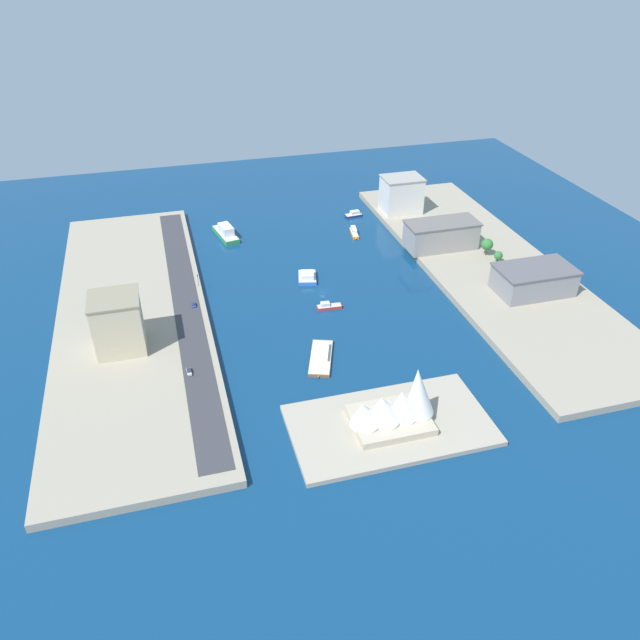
{
  "coord_description": "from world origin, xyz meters",
  "views": [
    {
      "loc": [
        75.27,
        266.97,
        162.17
      ],
      "look_at": [
        10.71,
        33.94,
        5.85
      ],
      "focal_mm": 34.8,
      "sensor_mm": 36.0,
      "label": 1
    }
  ],
  "objects_px": {
    "patrol_launch_navy": "(354,214)",
    "opera_landmark": "(395,406)",
    "carpark_squat_concrete": "(441,235)",
    "barge_flat_brown": "(321,356)",
    "sedan_silver": "(189,371)",
    "hotel_broad_white": "(401,194)",
    "traffic_light_waterfront": "(198,278)",
    "water_taxi_orange": "(354,232)",
    "hatchback_blue": "(194,305)",
    "ferry_green_doubledeck": "(226,232)",
    "catamaran_blue": "(307,277)",
    "office_block_beige": "(118,323)",
    "warehouse_low_gray": "(534,280)",
    "tugboat_red": "(329,306)"
  },
  "relations": [
    {
      "from": "barge_flat_brown",
      "to": "hotel_broad_white",
      "type": "distance_m",
      "value": 164.88
    },
    {
      "from": "sedan_silver",
      "to": "carpark_squat_concrete",
      "type": "bearing_deg",
      "value": -151.67
    },
    {
      "from": "patrol_launch_navy",
      "to": "hotel_broad_white",
      "type": "distance_m",
      "value": 32.92
    },
    {
      "from": "office_block_beige",
      "to": "carpark_squat_concrete",
      "type": "bearing_deg",
      "value": -162.8
    },
    {
      "from": "hatchback_blue",
      "to": "tugboat_red",
      "type": "bearing_deg",
      "value": 167.62
    },
    {
      "from": "office_block_beige",
      "to": "hatchback_blue",
      "type": "bearing_deg",
      "value": -141.4
    },
    {
      "from": "patrol_launch_navy",
      "to": "water_taxi_orange",
      "type": "distance_m",
      "value": 27.3
    },
    {
      "from": "traffic_light_waterfront",
      "to": "barge_flat_brown",
      "type": "bearing_deg",
      "value": 121.7
    },
    {
      "from": "opera_landmark",
      "to": "hotel_broad_white",
      "type": "bearing_deg",
      "value": -112.34
    },
    {
      "from": "barge_flat_brown",
      "to": "tugboat_red",
      "type": "xyz_separation_m",
      "value": [
        -14.91,
        -39.34,
        -0.08
      ]
    },
    {
      "from": "ferry_green_doubledeck",
      "to": "hotel_broad_white",
      "type": "height_order",
      "value": "hotel_broad_white"
    },
    {
      "from": "barge_flat_brown",
      "to": "warehouse_low_gray",
      "type": "distance_m",
      "value": 119.71
    },
    {
      "from": "patrol_launch_navy",
      "to": "water_taxi_orange",
      "type": "xyz_separation_m",
      "value": [
        8.34,
        25.99,
        0.09
      ]
    },
    {
      "from": "barge_flat_brown",
      "to": "sedan_silver",
      "type": "relative_size",
      "value": 5.29
    },
    {
      "from": "patrol_launch_navy",
      "to": "tugboat_red",
      "type": "xyz_separation_m",
      "value": [
        47.47,
        104.9,
        -0.14
      ]
    },
    {
      "from": "office_block_beige",
      "to": "opera_landmark",
      "type": "height_order",
      "value": "office_block_beige"
    },
    {
      "from": "patrol_launch_navy",
      "to": "opera_landmark",
      "type": "height_order",
      "value": "opera_landmark"
    },
    {
      "from": "water_taxi_orange",
      "to": "hatchback_blue",
      "type": "height_order",
      "value": "hatchback_blue"
    },
    {
      "from": "barge_flat_brown",
      "to": "warehouse_low_gray",
      "type": "bearing_deg",
      "value": -169.29
    },
    {
      "from": "patrol_launch_navy",
      "to": "carpark_squat_concrete",
      "type": "distance_m",
      "value": 70.9
    },
    {
      "from": "barge_flat_brown",
      "to": "carpark_squat_concrete",
      "type": "bearing_deg",
      "value": -139.05
    },
    {
      "from": "hotel_broad_white",
      "to": "carpark_squat_concrete",
      "type": "bearing_deg",
      "value": 92.69
    },
    {
      "from": "tugboat_red",
      "to": "opera_landmark",
      "type": "xyz_separation_m",
      "value": [
        -0.13,
        88.55,
        9.06
      ]
    },
    {
      "from": "barge_flat_brown",
      "to": "sedan_silver",
      "type": "distance_m",
      "value": 57.05
    },
    {
      "from": "water_taxi_orange",
      "to": "traffic_light_waterfront",
      "type": "xyz_separation_m",
      "value": [
        99.24,
        45.05,
        6.34
      ]
    },
    {
      "from": "patrol_launch_navy",
      "to": "hatchback_blue",
      "type": "height_order",
      "value": "hatchback_blue"
    },
    {
      "from": "tugboat_red",
      "to": "patrol_launch_navy",
      "type": "bearing_deg",
      "value": -114.35
    },
    {
      "from": "office_block_beige",
      "to": "hatchback_blue",
      "type": "relative_size",
      "value": 5.74
    },
    {
      "from": "carpark_squat_concrete",
      "to": "ferry_green_doubledeck",
      "type": "bearing_deg",
      "value": -24.84
    },
    {
      "from": "water_taxi_orange",
      "to": "sedan_silver",
      "type": "relative_size",
      "value": 3.03
    },
    {
      "from": "patrol_launch_navy",
      "to": "office_block_beige",
      "type": "relative_size",
      "value": 0.48
    },
    {
      "from": "barge_flat_brown",
      "to": "office_block_beige",
      "type": "relative_size",
      "value": 1.08
    },
    {
      "from": "tugboat_red",
      "to": "catamaran_blue",
      "type": "distance_m",
      "value": 31.22
    },
    {
      "from": "water_taxi_orange",
      "to": "warehouse_low_gray",
      "type": "distance_m",
      "value": 115.35
    },
    {
      "from": "office_block_beige",
      "to": "hatchback_blue",
      "type": "xyz_separation_m",
      "value": [
        -33.67,
        -26.88,
        -11.98
      ]
    },
    {
      "from": "sedan_silver",
      "to": "hatchback_blue",
      "type": "height_order",
      "value": "sedan_silver"
    },
    {
      "from": "hotel_broad_white",
      "to": "barge_flat_brown",
      "type": "bearing_deg",
      "value": 56.21
    },
    {
      "from": "office_block_beige",
      "to": "sedan_silver",
      "type": "bearing_deg",
      "value": 134.96
    },
    {
      "from": "hotel_broad_white",
      "to": "office_block_beige",
      "type": "bearing_deg",
      "value": 32.17
    },
    {
      "from": "patrol_launch_navy",
      "to": "hatchback_blue",
      "type": "distance_m",
      "value": 144.24
    },
    {
      "from": "traffic_light_waterfront",
      "to": "opera_landmark",
      "type": "height_order",
      "value": "opera_landmark"
    },
    {
      "from": "office_block_beige",
      "to": "sedan_silver",
      "type": "distance_m",
      "value": 39.25
    },
    {
      "from": "hotel_broad_white",
      "to": "patrol_launch_navy",
      "type": "bearing_deg",
      "value": -14.83
    },
    {
      "from": "office_block_beige",
      "to": "hotel_broad_white",
      "type": "bearing_deg",
      "value": -147.83
    },
    {
      "from": "ferry_green_doubledeck",
      "to": "warehouse_low_gray",
      "type": "bearing_deg",
      "value": 140.96
    },
    {
      "from": "patrol_launch_navy",
      "to": "opera_landmark",
      "type": "bearing_deg",
      "value": 76.25
    },
    {
      "from": "catamaran_blue",
      "to": "opera_landmark",
      "type": "bearing_deg",
      "value": 91.46
    },
    {
      "from": "barge_flat_brown",
      "to": "traffic_light_waterfront",
      "type": "height_order",
      "value": "traffic_light_waterfront"
    },
    {
      "from": "traffic_light_waterfront",
      "to": "opera_landmark",
      "type": "bearing_deg",
      "value": 116.2
    },
    {
      "from": "barge_flat_brown",
      "to": "catamaran_blue",
      "type": "xyz_separation_m",
      "value": [
        -12.0,
        -70.41,
        0.54
      ]
    }
  ]
}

